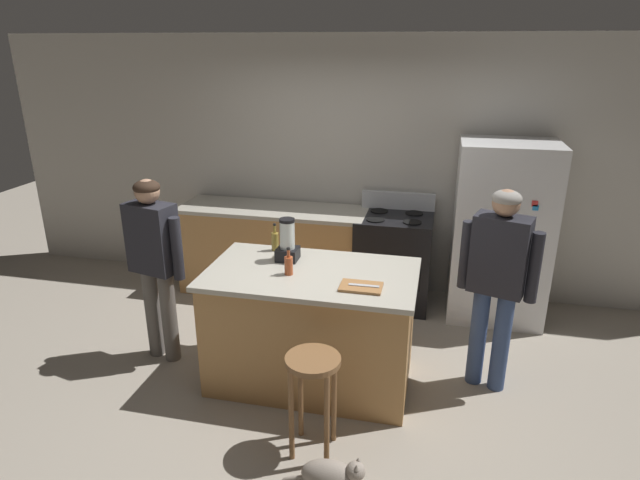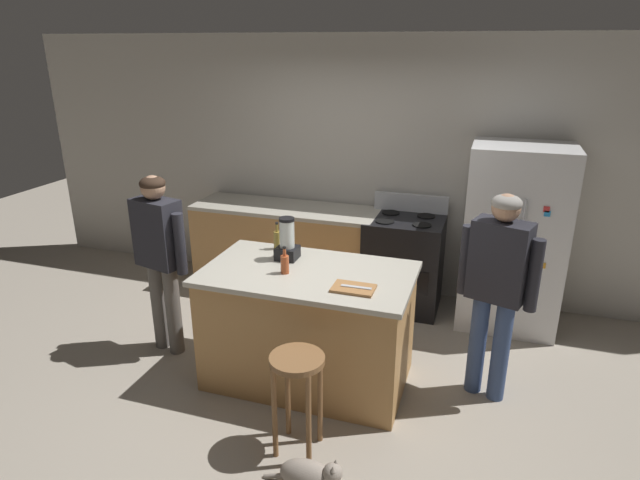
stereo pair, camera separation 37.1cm
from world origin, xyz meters
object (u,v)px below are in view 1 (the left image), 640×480
object	(u,v)px
bottle_vinegar	(275,241)
stove_range	(393,260)
blender_appliance	(287,243)
bottle_cooking_sauce	(289,265)
cat	(332,475)
person_by_island_left	(154,254)
kitchen_island	(312,326)
refrigerator	(501,232)
chef_knife	(364,285)
person_by_sink_right	(498,273)
bar_stool	(313,380)
cutting_board	(361,287)

from	to	relation	value
bottle_vinegar	stove_range	bearing A→B (deg)	52.04
blender_appliance	bottle_cooking_sauce	world-z (taller)	blender_appliance
cat	bottle_cooking_sauce	world-z (taller)	bottle_cooking_sauce
person_by_island_left	bottle_cooking_sauce	xyz separation A→B (m)	(1.19, -0.12, 0.07)
kitchen_island	stove_range	size ratio (longest dim) A/B	1.42
refrigerator	bottle_cooking_sauce	world-z (taller)	refrigerator
cat	refrigerator	bearing A→B (deg)	66.81
blender_appliance	chef_knife	distance (m)	0.80
cat	chef_knife	distance (m)	1.26
person_by_island_left	cat	xyz separation A→B (m)	(1.74, -1.15, -0.86)
cat	bottle_vinegar	world-z (taller)	bottle_vinegar
kitchen_island	chef_knife	xyz separation A→B (m)	(0.44, -0.21, 0.50)
kitchen_island	chef_knife	distance (m)	0.69
kitchen_island	person_by_sink_right	size ratio (longest dim) A/B	0.99
kitchen_island	bar_stool	world-z (taller)	kitchen_island
person_by_sink_right	bottle_cooking_sauce	world-z (taller)	person_by_sink_right
refrigerator	stove_range	xyz separation A→B (m)	(-1.02, 0.02, -0.39)
refrigerator	bottle_vinegar	distance (m)	2.24
cutting_board	chef_knife	distance (m)	0.02
bottle_cooking_sauce	cutting_board	xyz separation A→B (m)	(0.57, -0.12, -0.07)
blender_appliance	bottle_vinegar	bearing A→B (deg)	131.98
kitchen_island	person_by_island_left	distance (m)	1.43
bar_stool	bottle_cooking_sauce	xyz separation A→B (m)	(-0.36, 0.71, 0.48)
cutting_board	kitchen_island	bearing A→B (deg)	153.51
kitchen_island	cutting_board	bearing A→B (deg)	-26.49
person_by_island_left	person_by_sink_right	size ratio (longest dim) A/B	0.98
person_by_island_left	bottle_vinegar	bearing A→B (deg)	19.67
person_by_sink_right	person_by_island_left	bearing A→B (deg)	-175.93
kitchen_island	refrigerator	distance (m)	2.17
cat	blender_appliance	xyz separation A→B (m)	(-0.64, 1.31, 0.99)
cutting_board	person_by_island_left	bearing A→B (deg)	172.14
blender_appliance	chef_knife	bearing A→B (deg)	-30.44
bottle_cooking_sauce	chef_knife	world-z (taller)	bottle_cooking_sauce
bottle_vinegar	chef_knife	distance (m)	1.02
person_by_sink_right	bar_stool	world-z (taller)	person_by_sink_right
bar_stool	cutting_board	size ratio (longest dim) A/B	2.39
kitchen_island	refrigerator	size ratio (longest dim) A/B	0.92
cutting_board	blender_appliance	bearing A→B (deg)	148.81
bar_stool	blender_appliance	size ratio (longest dim) A/B	2.07
refrigerator	person_by_sink_right	world-z (taller)	refrigerator
kitchen_island	bottle_vinegar	bearing A→B (deg)	137.44
person_by_island_left	cat	size ratio (longest dim) A/B	3.08
kitchen_island	person_by_island_left	world-z (taller)	person_by_island_left
stove_range	bottle_cooking_sauce	world-z (taller)	bottle_cooking_sauce
person_by_sink_right	chef_knife	bearing A→B (deg)	-155.25
bottle_vinegar	kitchen_island	bearing A→B (deg)	-42.56
person_by_island_left	bar_stool	xyz separation A→B (m)	(1.54, -0.83, -0.41)
cat	bottle_vinegar	distance (m)	1.93
bottle_vinegar	cutting_board	xyz separation A→B (m)	(0.82, -0.58, -0.08)
kitchen_island	blender_appliance	xyz separation A→B (m)	(-0.24, 0.19, 0.62)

